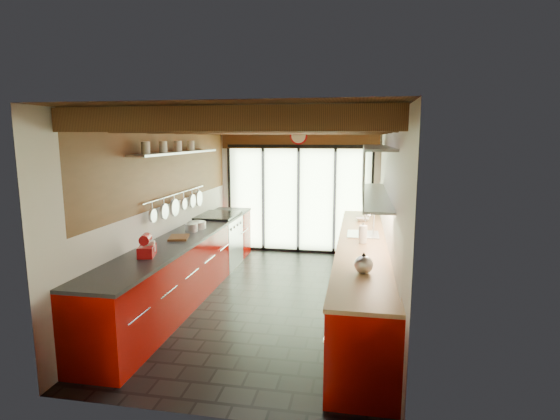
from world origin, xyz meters
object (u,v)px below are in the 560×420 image
at_px(stand_mixer, 147,247).
at_px(bowl, 362,219).
at_px(paper_towel, 363,235).
at_px(kettle, 364,263).
at_px(soap_bottle, 363,230).

relative_size(stand_mixer, bowl, 1.48).
distance_m(paper_towel, bowl, 1.60).
bearing_deg(kettle, bowl, 90.00).
bearing_deg(bowl, soap_bottle, -90.00).
bearing_deg(paper_towel, kettle, -90.00).
relative_size(paper_towel, soap_bottle, 1.39).
relative_size(kettle, paper_towel, 0.93).
bearing_deg(soap_bottle, kettle, -90.00).
xyz_separation_m(soap_bottle, bowl, (0.00, 1.25, -0.07)).
distance_m(kettle, paper_towel, 1.32).
distance_m(stand_mixer, soap_bottle, 2.93).
relative_size(stand_mixer, paper_towel, 1.19).
xyz_separation_m(stand_mixer, paper_towel, (2.54, 1.12, 0.01)).
height_order(soap_bottle, bowl, soap_bottle).
bearing_deg(stand_mixer, bowl, 46.93).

